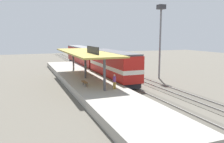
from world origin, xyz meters
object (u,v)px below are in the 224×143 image
Objects in this scene: platform_bench at (85,82)px; passenger_carriage_single at (83,56)px; locomotive at (113,65)px; person_waiting at (114,81)px; person_walking at (86,68)px; light_mast at (161,26)px.

platform_bench is 24.56m from passenger_carriage_single.
locomotive reaches higher than platform_bench.
person_waiting and person_walking have the same top height.
passenger_carriage_single is (0.00, 18.00, -0.10)m from locomotive.
light_mast reaches higher than person_walking.
light_mast reaches higher than person_waiting.
locomotive is 4.35m from person_walking.
person_walking is (-0.42, 10.99, 0.00)m from person_waiting.
light_mast is at bearing 19.48° from platform_bench.
person_waiting is at bearing -110.54° from locomotive.
platform_bench is 8.41m from locomotive.
light_mast is 6.84× the size of person_walking.
platform_bench is at bearing -160.52° from light_mast.
passenger_carriage_single is 26.98m from person_waiting.
light_mast is at bearing -15.20° from person_walking.
light_mast is 6.84× the size of person_waiting.
person_waiting is at bearing -97.00° from passenger_carriage_single.
person_waiting is (-11.09, -7.86, -6.54)m from light_mast.
person_waiting is 1.00× the size of person_walking.
passenger_carriage_single is at bearing 83.00° from person_waiting.
locomotive reaches higher than person_waiting.
person_walking is (-3.71, -15.79, -0.46)m from passenger_carriage_single.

